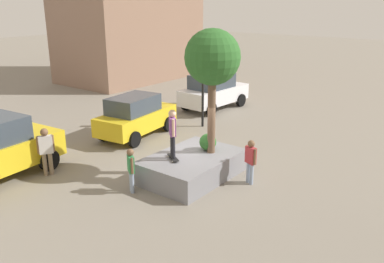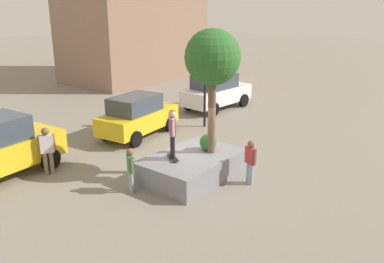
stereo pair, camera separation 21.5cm
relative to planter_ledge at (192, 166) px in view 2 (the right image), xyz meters
The scene contains 12 objects.
ground_plane 0.70m from the planter_ledge, 26.25° to the left, with size 120.00×120.00×0.00m, color gray.
planter_ledge is the anchor object (origin of this frame).
plaza_tree 3.85m from the planter_ledge, 25.41° to the right, with size 1.92×1.92×4.39m.
boxwood_shrub 1.08m from the planter_ledge, ahead, with size 0.62×0.62×0.62m, color #2D6628.
skateboard 0.87m from the planter_ledge, 154.09° to the left, with size 0.61×0.79×0.07m.
skateboarder 1.64m from the planter_ledge, 154.09° to the left, with size 0.45×0.46×1.70m.
sedan_parked 5.36m from the planter_ledge, 66.77° to the left, with size 4.33×2.36×1.93m.
police_car 9.82m from the planter_ledge, 30.20° to the left, with size 4.53×2.31×2.05m.
traffic_light_corner 6.73m from the planter_ledge, 32.54° to the left, with size 0.37×0.37×4.54m.
passerby_with_bag 2.13m from the planter_ledge, 67.60° to the right, with size 0.33×0.50×1.58m.
bystander_watching 5.25m from the planter_ledge, 125.70° to the left, with size 0.54×0.41×1.77m.
pedestrian_crossing 2.37m from the planter_ledge, 158.73° to the left, with size 0.37×0.44×1.52m.
Camera 2 is at (-11.03, -8.60, 6.06)m, focal length 38.01 mm.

